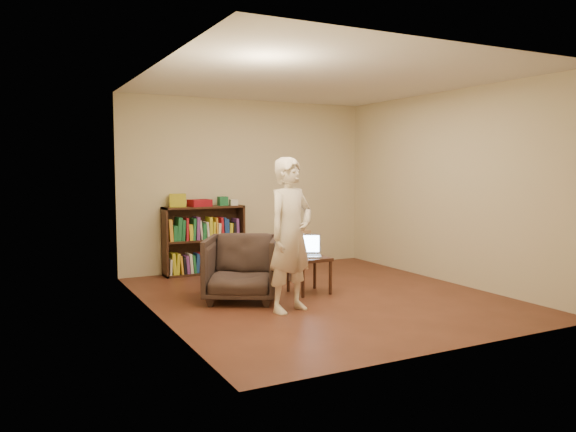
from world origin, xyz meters
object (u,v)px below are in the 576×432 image
bookshelf (204,244)px  person (291,235)px  armchair (242,268)px  side_table (309,263)px  laptop (307,251)px  stool (293,237)px

bookshelf → person: person is taller
armchair → person: size_ratio=0.51×
armchair → side_table: (0.90, -0.02, -0.01)m
bookshelf → armchair: 1.85m
armchair → side_table: armchair is taller
armchair → person: person is taller
bookshelf → armchair: bookshelf is taller
bookshelf → laptop: (0.75, -1.79, 0.08)m
stool → armchair: 2.21m
armchair → laptop: armchair is taller
armchair → laptop: (0.90, 0.05, 0.13)m
bookshelf → stool: 1.38m
stool → armchair: (-1.52, -1.60, -0.10)m
bookshelf → laptop: 1.94m
laptop → armchair: bearing=-148.5°
stool → armchair: armchair is taller
stool → person: 2.63m
stool → person: (-1.23, -2.29, 0.35)m
armchair → stool: bearing=76.6°
bookshelf → stool: (1.36, -0.24, 0.05)m
person → armchair: bearing=93.4°
person → stool: bearing=42.9°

